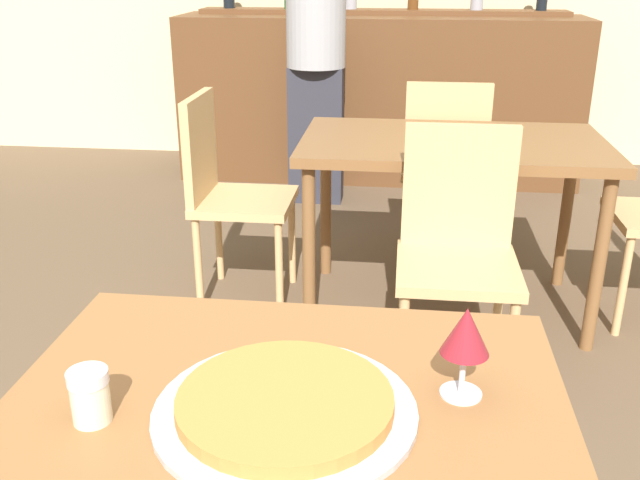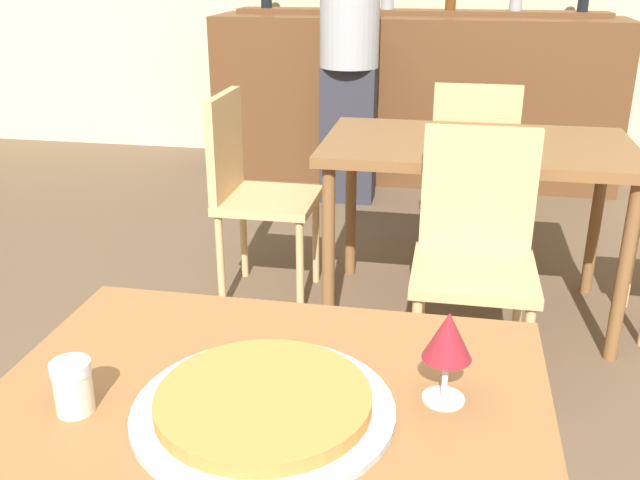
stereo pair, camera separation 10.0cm
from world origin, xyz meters
name	(u,v)px [view 2 (the right image)]	position (x,y,z in m)	size (l,w,h in m)	color
dining_table_near	(253,475)	(0.00, 0.00, 0.64)	(0.93, 0.88, 0.72)	brown
dining_table_far	(476,162)	(0.37, 1.91, 0.65)	(1.19, 0.71, 0.73)	brown
bar_counter	(413,99)	(0.00, 3.87, 0.53)	(2.60, 0.56, 1.05)	brown
bar_back_shelf	(417,4)	(-0.01, 4.01, 1.12)	(2.39, 0.24, 0.31)	brown
chair_far_side_front	(475,244)	(0.37, 1.38, 0.51)	(0.40, 0.40, 0.89)	tan
chair_far_side_back	(472,161)	(0.37, 2.43, 0.51)	(0.40, 0.40, 0.89)	tan
chair_far_side_left	(250,183)	(-0.55, 1.91, 0.51)	(0.40, 0.40, 0.89)	tan
pizza_tray	(264,404)	(0.01, 0.05, 0.74)	(0.42, 0.42, 0.04)	#B7B7BC
cheese_shaker	(72,388)	(-0.29, 0.00, 0.77)	(0.06, 0.06, 0.09)	beige
person_standing	(349,48)	(-0.34, 3.29, 0.92)	(0.34, 0.34, 1.69)	#2D2D38
wine_glass	(448,338)	(0.29, 0.14, 0.84)	(0.08, 0.08, 0.16)	silver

